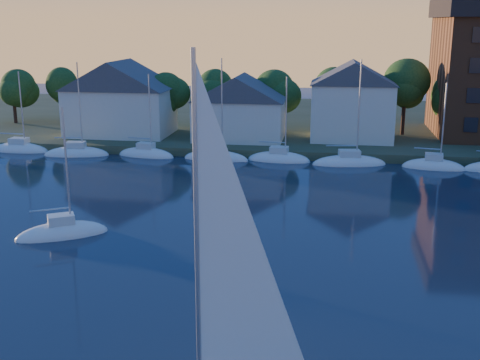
% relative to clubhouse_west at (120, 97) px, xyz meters
% --- Properties ---
extents(shoreline_land, '(160.00, 50.00, 2.00)m').
position_rel_clubhouse_west_xyz_m(shoreline_land, '(22.00, 17.00, -5.93)').
color(shoreline_land, '#313D23').
rests_on(shoreline_land, ground).
extents(wooden_dock, '(120.00, 3.00, 1.00)m').
position_rel_clubhouse_west_xyz_m(wooden_dock, '(22.00, -6.00, -5.93)').
color(wooden_dock, brown).
rests_on(wooden_dock, ground).
extents(clubhouse_west, '(13.65, 9.45, 9.64)m').
position_rel_clubhouse_west_xyz_m(clubhouse_west, '(0.00, 0.00, 0.00)').
color(clubhouse_west, white).
rests_on(clubhouse_west, shoreline_land).
extents(clubhouse_centre, '(11.55, 8.40, 8.08)m').
position_rel_clubhouse_west_xyz_m(clubhouse_centre, '(16.00, -1.00, -0.80)').
color(clubhouse_centre, white).
rests_on(clubhouse_centre, shoreline_land).
extents(clubhouse_east, '(10.50, 8.40, 9.80)m').
position_rel_clubhouse_west_xyz_m(clubhouse_east, '(30.00, 1.00, 0.07)').
color(clubhouse_east, white).
rests_on(clubhouse_east, shoreline_land).
extents(tree_line, '(93.40, 5.40, 8.90)m').
position_rel_clubhouse_west_xyz_m(tree_line, '(24.00, 5.00, 1.24)').
color(tree_line, '#3D261B').
rests_on(tree_line, shoreline_land).
extents(moored_fleet, '(95.50, 2.40, 12.05)m').
position_rel_clubhouse_west_xyz_m(moored_fleet, '(26.00, -9.00, -5.83)').
color(moored_fleet, silver).
rests_on(moored_fleet, ground).
extents(drifting_sailboat_left, '(6.93, 5.31, 10.71)m').
position_rel_clubhouse_west_xyz_m(drifting_sailboat_left, '(8.00, -35.94, -5.84)').
color(drifting_sailboat_left, silver).
rests_on(drifting_sailboat_left, ground).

